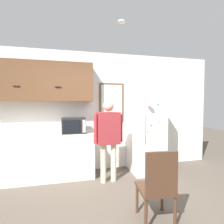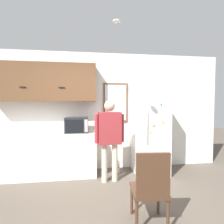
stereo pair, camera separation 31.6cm
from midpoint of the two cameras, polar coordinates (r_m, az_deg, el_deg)
back_wall at (r=4.08m, az=-2.92°, el=0.17°), size 6.00×0.06×2.70m
counter at (r=3.97m, az=-19.11°, el=-13.01°), size 2.18×0.56×0.93m
upper_cabinets at (r=3.97m, az=-19.12°, el=9.20°), size 2.18×0.34×0.80m
microwave at (r=3.71m, az=-9.07°, el=-4.18°), size 0.47×0.38×0.32m
person at (r=3.42m, az=1.88°, el=-6.78°), size 0.58×0.25×1.60m
refrigerator at (r=4.00m, az=14.43°, el=-6.31°), size 0.69×0.75×1.82m
chair at (r=2.41m, az=16.45°, el=-22.34°), size 0.47×0.47×0.97m
window at (r=4.09m, az=3.39°, el=3.04°), size 0.58×0.05×0.91m
ceiling_light at (r=2.73m, az=5.29°, el=27.49°), size 0.11×0.11×0.01m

